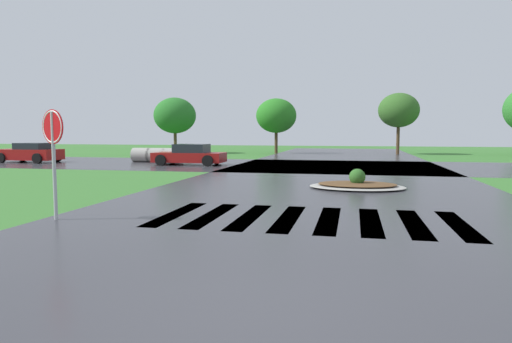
{
  "coord_description": "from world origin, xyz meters",
  "views": [
    {
      "loc": [
        0.96,
        -4.18,
        1.95
      ],
      "look_at": [
        -1.71,
        8.2,
        0.84
      ],
      "focal_mm": 31.71,
      "sensor_mm": 36.0,
      "label": 1
    }
  ],
  "objects_px": {
    "car_white_sedan": "(30,153)",
    "stop_sign": "(53,138)",
    "car_blue_compact": "(190,155)",
    "median_island": "(357,185)",
    "drainage_pipe_stack": "(157,155)"
  },
  "relations": [
    {
      "from": "car_white_sedan",
      "to": "median_island",
      "type": "bearing_deg",
      "value": 156.48
    },
    {
      "from": "car_blue_compact",
      "to": "drainage_pipe_stack",
      "type": "distance_m",
      "value": 3.39
    },
    {
      "from": "stop_sign",
      "to": "drainage_pipe_stack",
      "type": "height_order",
      "value": "stop_sign"
    },
    {
      "from": "car_white_sedan",
      "to": "car_blue_compact",
      "type": "relative_size",
      "value": 0.94
    },
    {
      "from": "stop_sign",
      "to": "median_island",
      "type": "height_order",
      "value": "stop_sign"
    },
    {
      "from": "car_white_sedan",
      "to": "stop_sign",
      "type": "bearing_deg",
      "value": 131.03
    },
    {
      "from": "median_island",
      "to": "drainage_pipe_stack",
      "type": "xyz_separation_m",
      "value": [
        -12.52,
        11.12,
        0.34
      ]
    },
    {
      "from": "median_island",
      "to": "drainage_pipe_stack",
      "type": "bearing_deg",
      "value": 138.4
    },
    {
      "from": "median_island",
      "to": "car_blue_compact",
      "type": "height_order",
      "value": "car_blue_compact"
    },
    {
      "from": "stop_sign",
      "to": "car_white_sedan",
      "type": "height_order",
      "value": "stop_sign"
    },
    {
      "from": "stop_sign",
      "to": "median_island",
      "type": "xyz_separation_m",
      "value": [
        6.6,
        7.19,
        -1.69
      ]
    },
    {
      "from": "median_island",
      "to": "car_white_sedan",
      "type": "relative_size",
      "value": 0.83
    },
    {
      "from": "stop_sign",
      "to": "car_blue_compact",
      "type": "relative_size",
      "value": 0.58
    },
    {
      "from": "median_island",
      "to": "car_blue_compact",
      "type": "distance_m",
      "value": 13.43
    },
    {
      "from": "stop_sign",
      "to": "car_blue_compact",
      "type": "bearing_deg",
      "value": 122.02
    }
  ]
}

